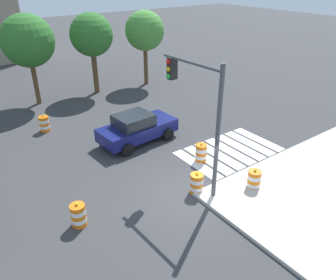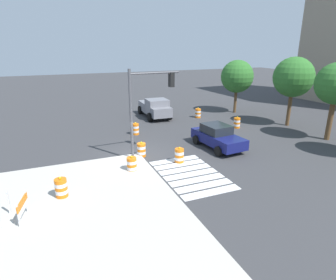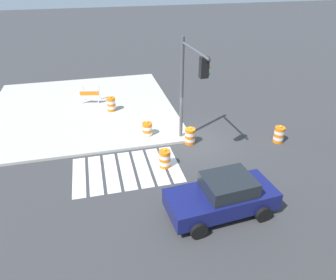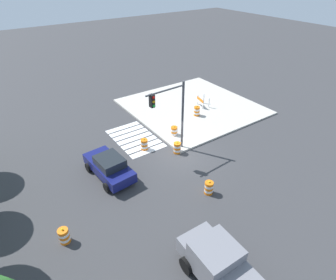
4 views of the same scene
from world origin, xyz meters
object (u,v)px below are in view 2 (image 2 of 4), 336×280
Objects in this scene: traffic_light_pole at (148,97)px; street_tree_streetside_far at (293,77)px; traffic_barrel_median_far at (237,123)px; traffic_barrel_far_curb at (198,113)px; pickup_truck at (155,108)px; construction_barricade at (18,207)px; traffic_barrel_crosswalk_end at (179,155)px; traffic_barrel_on_sidewalk at (61,188)px; traffic_barrel_lane_center at (132,165)px; street_tree_streetside_mid at (237,77)px; sports_car at (218,136)px; traffic_barrel_median_near at (141,150)px; traffic_barrel_near_corner at (135,129)px.

street_tree_streetside_far is (-2.44, 14.10, 0.39)m from traffic_light_pole.
traffic_barrel_median_far is 1.00× the size of traffic_barrel_far_curb.
pickup_truck is 18.65m from construction_barricade.
traffic_barrel_median_far is at bearing 122.85° from traffic_barrel_crosswalk_end.
traffic_light_pole reaches higher than traffic_barrel_on_sidewalk.
traffic_barrel_lane_center is at bearing 113.33° from traffic_barrel_on_sidewalk.
pickup_truck is 11.14m from traffic_light_pole.
traffic_barrel_median_far is at bearing 116.04° from traffic_barrel_lane_center.
street_tree_streetside_mid is 6.41m from street_tree_streetside_far.
traffic_barrel_crosswalk_end is at bearing 110.44° from construction_barricade.
street_tree_streetside_mid is (-13.54, 20.06, 3.10)m from construction_barricade.
traffic_barrel_on_sidewalk is (3.40, -10.64, -0.21)m from sports_car.
traffic_barrel_median_near is at bearing -71.60° from traffic_barrel_median_far.
traffic_barrel_median_far is (1.56, 8.79, 0.00)m from traffic_barrel_near_corner.
traffic_barrel_near_corner is 13.17m from street_tree_streetside_mid.
traffic_barrel_on_sidewalk is at bearing -72.29° from sports_car.
traffic_barrel_crosswalk_end is at bearing 105.54° from traffic_barrel_on_sidewalk.
pickup_truck is at bearing -98.13° from street_tree_streetside_mid.
traffic_light_pole reaches higher than traffic_barrel_far_curb.
traffic_barrel_on_sidewalk reaches higher than traffic_barrel_lane_center.
traffic_barrel_far_curb is at bearing 146.04° from traffic_barrel_crosswalk_end.
traffic_barrel_median_far is 18.63m from construction_barricade.
traffic_barrel_median_near is 0.18× the size of street_tree_streetside_mid.
traffic_barrel_on_sidewalk is 22.31m from street_tree_streetside_mid.
pickup_truck is 16.61m from traffic_barrel_on_sidewalk.
sports_car is 8.83m from traffic_barrel_far_curb.
street_tree_streetside_far reaches higher than traffic_barrel_median_far.
traffic_barrel_lane_center is (2.14, -1.26, 0.00)m from traffic_barrel_median_near.
construction_barricade is at bearing -56.31° from traffic_light_pole.
traffic_barrel_near_corner is at bearing -101.09° from street_tree_streetside_far.
street_tree_streetside_far is (-5.99, 19.68, 3.69)m from traffic_barrel_on_sidewalk.
street_tree_streetside_mid reaches higher than traffic_barrel_far_curb.
traffic_barrel_on_sidewalk is 0.74× the size of construction_barricade.
traffic_barrel_median_far is 6.19m from street_tree_streetside_far.
construction_barricade is (4.69, -12.33, -0.09)m from sports_car.
traffic_barrel_far_curb is at bearing -83.69° from street_tree_streetside_mid.
street_tree_streetside_far reaches higher than traffic_barrel_lane_center.
traffic_barrel_median_near is 0.74× the size of construction_barricade.
street_tree_streetside_far is at bearing 53.15° from pickup_truck.
sports_car is 13.20m from construction_barricade.
construction_barricade reaches higher than traffic_barrel_median_far.
traffic_barrel_crosswalk_end is at bearing 95.00° from traffic_barrel_lane_center.
traffic_barrel_far_curb is 20.06m from construction_barricade.
street_tree_streetside_mid reaches higher than traffic_barrel_lane_center.
traffic_barrel_on_sidewalk reaches higher than traffic_barrel_crosswalk_end.
traffic_barrel_on_sidewalk is at bearing -56.30° from street_tree_streetside_mid.
traffic_barrel_far_curb is at bearing 160.56° from sports_car.
traffic_barrel_lane_center is 6.32m from construction_barricade.
traffic_light_pole is at bearing -91.81° from sports_car.
traffic_light_pole is (-1.61, -1.41, 3.46)m from traffic_barrel_crosswalk_end.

